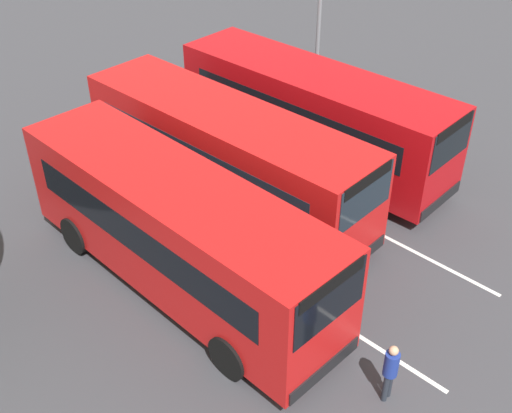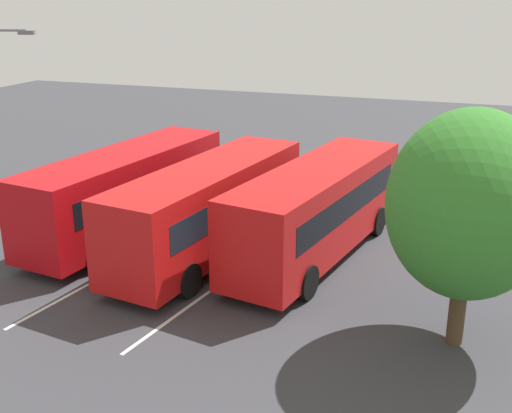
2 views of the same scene
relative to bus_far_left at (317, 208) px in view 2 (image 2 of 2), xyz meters
The scene contains 8 objects.
ground_plane 4.18m from the bus_far_left, 96.98° to the left, with size 73.42×73.42×0.00m, color #38383D.
bus_far_left is the anchor object (origin of this frame).
bus_center_left 3.78m from the bus_far_left, 107.51° to the left, with size 10.11×3.83×3.28m.
bus_center_right 7.41m from the bus_far_left, 92.92° to the left, with size 10.11×3.80×3.28m.
pedestrian 6.15m from the bus_far_left, ahead, with size 0.36×0.36×1.59m.
depot_tree 7.04m from the bus_far_left, 131.73° to the right, with size 4.62×4.16×6.36m.
lane_stripe_outer_left 2.63m from the bus_far_left, 103.85° to the left, with size 15.44×0.12×0.01m, color silver.
lane_stripe_inner_left 5.92m from the bus_far_left, 94.66° to the left, with size 15.44×0.12×0.01m, color silver.
Camera 2 is at (-19.89, -8.78, 8.96)m, focal length 44.23 mm.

